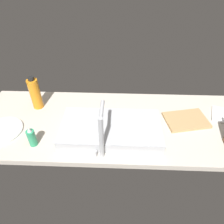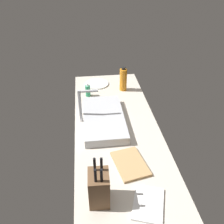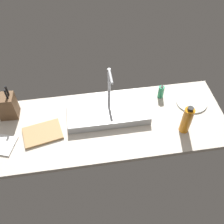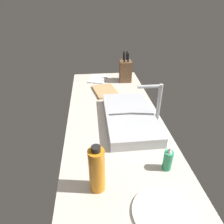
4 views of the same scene
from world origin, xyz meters
TOP-DOWN VIEW (x-y plane):
  - countertop_slab at (0.00, 0.00)cm, footprint 177.77×63.47cm
  - sink_basin at (4.10, 9.31)cm, footprint 58.63×30.90cm
  - faucet at (8.15, 24.95)cm, footprint 5.50×15.31cm
  - cutting_board at (-43.11, -2.94)cm, footprint 29.06×22.80cm
  - soap_bottle at (47.18, 19.84)cm, footprint 4.50×4.50cm
  - water_bottle at (54.83, -13.96)cm, footprint 6.86×6.86cm
  - dinner_plate at (69.50, 10.43)cm, footprint 23.79×23.79cm

SIDE VIEW (x-z plane):
  - countertop_slab at x=0.00cm, z-range 0.00..3.50cm
  - dinner_plate at x=69.50cm, z-range 3.50..4.70cm
  - cutting_board at x=-43.11cm, z-range 3.50..5.30cm
  - sink_basin at x=4.10cm, z-range 3.50..9.99cm
  - soap_bottle at x=47.18cm, z-range 2.60..15.65cm
  - water_bottle at x=54.83cm, z-range 2.76..26.11cm
  - faucet at x=8.15cm, z-range 6.15..33.41cm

